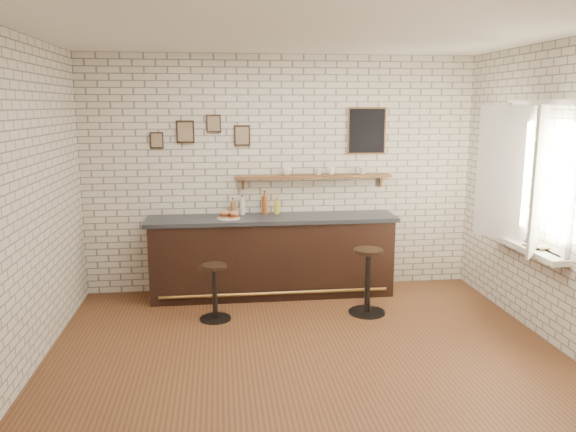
{
  "coord_description": "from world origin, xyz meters",
  "views": [
    {
      "loc": [
        -0.79,
        -5.12,
        2.37
      ],
      "look_at": [
        -0.05,
        0.9,
        1.17
      ],
      "focal_mm": 35.0,
      "sensor_mm": 36.0,
      "label": 1
    }
  ],
  "objects_px": {
    "shelf_cup_c": "(331,171)",
    "book_upper": "(533,246)",
    "bitters_bottle_brown": "(233,208)",
    "bar_stool_left": "(215,290)",
    "shelf_cup_a": "(287,171)",
    "shelf_cup_d": "(363,171)",
    "book_lower": "(532,247)",
    "condiment_bottle_yellow": "(277,207)",
    "bar_counter": "(272,256)",
    "bitters_bottle_amber": "(265,205)",
    "ciabatta_sandwich": "(230,214)",
    "bar_stool_right": "(368,279)",
    "sandwich_plate": "(229,218)",
    "shelf_cup_b": "(319,172)",
    "bitters_bottle_white": "(242,207)"
  },
  "relations": [
    {
      "from": "book_lower",
      "to": "condiment_bottle_yellow",
      "type": "bearing_deg",
      "value": 118.52
    },
    {
      "from": "bar_stool_right",
      "to": "shelf_cup_c",
      "type": "bearing_deg",
      "value": 103.73
    },
    {
      "from": "bitters_bottle_brown",
      "to": "condiment_bottle_yellow",
      "type": "bearing_deg",
      "value": 0.0
    },
    {
      "from": "bitters_bottle_amber",
      "to": "shelf_cup_c",
      "type": "xyz_separation_m",
      "value": [
        0.86,
        0.01,
        0.42
      ]
    },
    {
      "from": "bar_counter",
      "to": "bar_stool_left",
      "type": "relative_size",
      "value": 4.84
    },
    {
      "from": "sandwich_plate",
      "to": "shelf_cup_b",
      "type": "xyz_separation_m",
      "value": [
        1.16,
        0.25,
        0.53
      ]
    },
    {
      "from": "bar_stool_right",
      "to": "bar_stool_left",
      "type": "bearing_deg",
      "value": 179.35
    },
    {
      "from": "sandwich_plate",
      "to": "book_lower",
      "type": "relative_size",
      "value": 1.16
    },
    {
      "from": "sandwich_plate",
      "to": "shelf_cup_a",
      "type": "distance_m",
      "value": 0.95
    },
    {
      "from": "shelf_cup_a",
      "to": "shelf_cup_c",
      "type": "distance_m",
      "value": 0.57
    },
    {
      "from": "bar_counter",
      "to": "bar_stool_right",
      "type": "relative_size",
      "value": 4.05
    },
    {
      "from": "bar_counter",
      "to": "bar_stool_left",
      "type": "distance_m",
      "value": 1.07
    },
    {
      "from": "bitters_bottle_brown",
      "to": "bar_stool_left",
      "type": "height_order",
      "value": "bitters_bottle_brown"
    },
    {
      "from": "bar_stool_right",
      "to": "shelf_cup_a",
      "type": "distance_m",
      "value": 1.72
    },
    {
      "from": "book_lower",
      "to": "ciabatta_sandwich",
      "type": "bearing_deg",
      "value": 127.75
    },
    {
      "from": "condiment_bottle_yellow",
      "to": "bar_stool_left",
      "type": "distance_m",
      "value": 1.46
    },
    {
      "from": "condiment_bottle_yellow",
      "to": "bar_stool_right",
      "type": "bearing_deg",
      "value": -46.14
    },
    {
      "from": "bar_stool_right",
      "to": "ciabatta_sandwich",
      "type": "bearing_deg",
      "value": 154.36
    },
    {
      "from": "bar_counter",
      "to": "ciabatta_sandwich",
      "type": "distance_m",
      "value": 0.77
    },
    {
      "from": "condiment_bottle_yellow",
      "to": "ciabatta_sandwich",
      "type": "bearing_deg",
      "value": -158.55
    },
    {
      "from": "bar_counter",
      "to": "bitters_bottle_white",
      "type": "height_order",
      "value": "bitters_bottle_white"
    },
    {
      "from": "shelf_cup_a",
      "to": "shelf_cup_d",
      "type": "relative_size",
      "value": 1.45
    },
    {
      "from": "bitters_bottle_white",
      "to": "shelf_cup_b",
      "type": "height_order",
      "value": "shelf_cup_b"
    },
    {
      "from": "bitters_bottle_brown",
      "to": "bitters_bottle_white",
      "type": "distance_m",
      "value": 0.12
    },
    {
      "from": "bitters_bottle_amber",
      "to": "shelf_cup_b",
      "type": "bearing_deg",
      "value": 0.89
    },
    {
      "from": "shelf_cup_b",
      "to": "shelf_cup_d",
      "type": "height_order",
      "value": "shelf_cup_b"
    },
    {
      "from": "ciabatta_sandwich",
      "to": "book_upper",
      "type": "distance_m",
      "value": 3.43
    },
    {
      "from": "bar_counter",
      "to": "book_lower",
      "type": "distance_m",
      "value": 3.02
    },
    {
      "from": "bitters_bottle_amber",
      "to": "ciabatta_sandwich",
      "type": "bearing_deg",
      "value": -152.1
    },
    {
      "from": "sandwich_plate",
      "to": "shelf_cup_b",
      "type": "height_order",
      "value": "shelf_cup_b"
    },
    {
      "from": "sandwich_plate",
      "to": "bar_stool_right",
      "type": "distance_m",
      "value": 1.84
    },
    {
      "from": "book_upper",
      "to": "bitters_bottle_amber",
      "type": "bearing_deg",
      "value": 146.07
    },
    {
      "from": "shelf_cup_a",
      "to": "condiment_bottle_yellow",
      "type": "bearing_deg",
      "value": 146.49
    },
    {
      "from": "bitters_bottle_white",
      "to": "shelf_cup_c",
      "type": "xyz_separation_m",
      "value": [
        1.14,
        0.01,
        0.44
      ]
    },
    {
      "from": "bar_stool_left",
      "to": "shelf_cup_a",
      "type": "relative_size",
      "value": 4.8
    },
    {
      "from": "shelf_cup_c",
      "to": "book_upper",
      "type": "relative_size",
      "value": 0.58
    },
    {
      "from": "condiment_bottle_yellow",
      "to": "bar_stool_left",
      "type": "relative_size",
      "value": 0.31
    },
    {
      "from": "condiment_bottle_yellow",
      "to": "shelf_cup_a",
      "type": "xyz_separation_m",
      "value": [
        0.13,
        0.01,
        0.46
      ]
    },
    {
      "from": "bar_counter",
      "to": "bitters_bottle_amber",
      "type": "relative_size",
      "value": 10.47
    },
    {
      "from": "shelf_cup_a",
      "to": "shelf_cup_b",
      "type": "relative_size",
      "value": 1.42
    },
    {
      "from": "shelf_cup_a",
      "to": "shelf_cup_b",
      "type": "bearing_deg",
      "value": -38.3
    },
    {
      "from": "ciabatta_sandwich",
      "to": "bitters_bottle_white",
      "type": "xyz_separation_m",
      "value": [
        0.17,
        0.24,
        0.05
      ]
    },
    {
      "from": "bitters_bottle_brown",
      "to": "book_lower",
      "type": "bearing_deg",
      "value": -30.47
    },
    {
      "from": "bitters_bottle_white",
      "to": "book_upper",
      "type": "height_order",
      "value": "bitters_bottle_white"
    },
    {
      "from": "bar_counter",
      "to": "sandwich_plate",
      "type": "bearing_deg",
      "value": -174.85
    },
    {
      "from": "bitters_bottle_white",
      "to": "bar_stool_left",
      "type": "relative_size",
      "value": 0.38
    },
    {
      "from": "bitters_bottle_brown",
      "to": "shelf_cup_c",
      "type": "xyz_separation_m",
      "value": [
        1.26,
        0.01,
        0.45
      ]
    },
    {
      "from": "sandwich_plate",
      "to": "ciabatta_sandwich",
      "type": "xyz_separation_m",
      "value": [
        0.01,
        0.0,
        0.05
      ]
    },
    {
      "from": "bitters_bottle_brown",
      "to": "bar_stool_left",
      "type": "xyz_separation_m",
      "value": [
        -0.24,
        -0.96,
        -0.76
      ]
    },
    {
      "from": "sandwich_plate",
      "to": "shelf_cup_a",
      "type": "relative_size",
      "value": 2.1
    }
  ]
}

